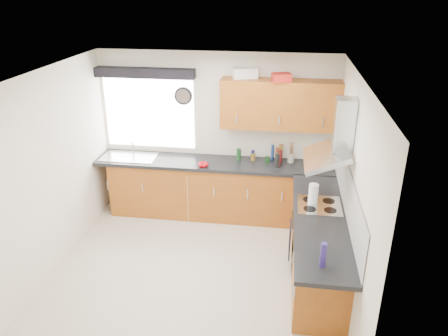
% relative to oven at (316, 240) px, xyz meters
% --- Properties ---
extents(ground_plane, '(3.60, 3.60, 0.00)m').
position_rel_oven_xyz_m(ground_plane, '(-1.50, -0.30, -0.42)').
color(ground_plane, beige).
extents(ceiling, '(3.60, 3.60, 0.02)m').
position_rel_oven_xyz_m(ceiling, '(-1.50, -0.30, 2.08)').
color(ceiling, white).
rests_on(ceiling, wall_back).
extents(wall_back, '(3.60, 0.02, 2.50)m').
position_rel_oven_xyz_m(wall_back, '(-1.50, 1.50, 0.82)').
color(wall_back, silver).
rests_on(wall_back, ground_plane).
extents(wall_front, '(3.60, 0.02, 2.50)m').
position_rel_oven_xyz_m(wall_front, '(-1.50, -2.10, 0.82)').
color(wall_front, silver).
rests_on(wall_front, ground_plane).
extents(wall_left, '(0.02, 3.60, 2.50)m').
position_rel_oven_xyz_m(wall_left, '(-3.30, -0.30, 0.82)').
color(wall_left, silver).
rests_on(wall_left, ground_plane).
extents(wall_right, '(0.02, 3.60, 2.50)m').
position_rel_oven_xyz_m(wall_right, '(0.30, -0.30, 0.82)').
color(wall_right, silver).
rests_on(wall_right, ground_plane).
extents(window, '(1.40, 0.02, 1.10)m').
position_rel_oven_xyz_m(window, '(-2.55, 1.49, 1.12)').
color(window, white).
rests_on(window, wall_back).
extents(window_blind, '(1.50, 0.18, 0.14)m').
position_rel_oven_xyz_m(window_blind, '(-2.55, 1.40, 1.76)').
color(window_blind, black).
rests_on(window_blind, wall_back).
extents(splashback, '(0.01, 3.00, 0.54)m').
position_rel_oven_xyz_m(splashback, '(0.29, 0.00, 0.75)').
color(splashback, white).
rests_on(splashback, wall_right).
extents(base_cab_back, '(3.00, 0.58, 0.86)m').
position_rel_oven_xyz_m(base_cab_back, '(-1.60, 1.21, 0.01)').
color(base_cab_back, brown).
rests_on(base_cab_back, ground_plane).
extents(base_cab_corner, '(0.60, 0.60, 0.86)m').
position_rel_oven_xyz_m(base_cab_corner, '(0.00, 1.20, 0.01)').
color(base_cab_corner, brown).
rests_on(base_cab_corner, ground_plane).
extents(base_cab_right, '(0.58, 2.10, 0.86)m').
position_rel_oven_xyz_m(base_cab_right, '(0.01, -0.15, 0.01)').
color(base_cab_right, brown).
rests_on(base_cab_right, ground_plane).
extents(worktop_back, '(3.60, 0.62, 0.05)m').
position_rel_oven_xyz_m(worktop_back, '(-1.50, 1.20, 0.46)').
color(worktop_back, black).
rests_on(worktop_back, base_cab_back).
extents(worktop_right, '(0.62, 2.42, 0.05)m').
position_rel_oven_xyz_m(worktop_right, '(0.00, -0.30, 0.46)').
color(worktop_right, black).
rests_on(worktop_right, base_cab_right).
extents(sink, '(0.84, 0.46, 0.10)m').
position_rel_oven_xyz_m(sink, '(-2.83, 1.20, 0.52)').
color(sink, silver).
rests_on(sink, worktop_back).
extents(oven, '(0.56, 0.58, 0.85)m').
position_rel_oven_xyz_m(oven, '(0.00, 0.00, 0.00)').
color(oven, black).
rests_on(oven, ground_plane).
extents(hob_plate, '(0.52, 0.52, 0.01)m').
position_rel_oven_xyz_m(hob_plate, '(0.00, 0.00, 0.49)').
color(hob_plate, silver).
rests_on(hob_plate, worktop_right).
extents(extractor_hood, '(0.52, 0.78, 0.66)m').
position_rel_oven_xyz_m(extractor_hood, '(0.10, -0.00, 1.34)').
color(extractor_hood, silver).
rests_on(extractor_hood, wall_right).
extents(upper_cabinets, '(1.70, 0.35, 0.70)m').
position_rel_oven_xyz_m(upper_cabinets, '(-0.55, 1.32, 1.38)').
color(upper_cabinets, brown).
rests_on(upper_cabinets, wall_back).
extents(washing_machine, '(0.62, 0.60, 0.77)m').
position_rel_oven_xyz_m(washing_machine, '(-2.06, 1.22, -0.04)').
color(washing_machine, white).
rests_on(washing_machine, ground_plane).
extents(wall_clock, '(0.27, 0.04, 0.27)m').
position_rel_oven_xyz_m(wall_clock, '(-2.00, 1.46, 1.41)').
color(wall_clock, black).
rests_on(wall_clock, wall_back).
extents(casserole, '(0.41, 0.35, 0.14)m').
position_rel_oven_xyz_m(casserole, '(-1.08, 1.42, 1.80)').
color(casserole, white).
rests_on(casserole, upper_cabinets).
extents(storage_box, '(0.29, 0.26, 0.11)m').
position_rel_oven_xyz_m(storage_box, '(-0.55, 1.22, 1.78)').
color(storage_box, '#AD1E15').
rests_on(storage_box, upper_cabinets).
extents(utensil_pot, '(0.12, 0.12, 0.13)m').
position_rel_oven_xyz_m(utensil_pot, '(-0.35, 1.34, 0.55)').
color(utensil_pot, gray).
rests_on(utensil_pot, worktop_back).
extents(kitchen_roll, '(0.12, 0.12, 0.25)m').
position_rel_oven_xyz_m(kitchen_roll, '(-0.08, 0.06, 0.61)').
color(kitchen_roll, white).
rests_on(kitchen_roll, worktop_right).
extents(tomato_cluster, '(0.17, 0.17, 0.06)m').
position_rel_oven_xyz_m(tomato_cluster, '(-1.62, 1.00, 0.52)').
color(tomato_cluster, '#BA050E').
rests_on(tomato_cluster, worktop_back).
extents(jar_0, '(0.05, 0.05, 0.15)m').
position_rel_oven_xyz_m(jar_0, '(-0.92, 1.38, 0.56)').
color(jar_0, '#16184D').
rests_on(jar_0, worktop_back).
extents(jar_1, '(0.06, 0.06, 0.25)m').
position_rel_oven_xyz_m(jar_1, '(-0.51, 1.40, 0.61)').
color(jar_1, brown).
rests_on(jar_1, worktop_back).
extents(jar_2, '(0.07, 0.07, 0.10)m').
position_rel_oven_xyz_m(jar_2, '(-0.92, 1.35, 0.54)').
color(jar_2, brown).
rests_on(jar_2, worktop_back).
extents(jar_3, '(0.07, 0.07, 0.10)m').
position_rel_oven_xyz_m(jar_3, '(-0.70, 1.28, 0.53)').
color(jar_3, '#133715').
rests_on(jar_3, worktop_back).
extents(jar_4, '(0.05, 0.05, 0.20)m').
position_rel_oven_xyz_m(jar_4, '(-0.55, 1.19, 0.58)').
color(jar_4, olive).
rests_on(jar_4, worktop_back).
extents(jar_5, '(0.07, 0.07, 0.18)m').
position_rel_oven_xyz_m(jar_5, '(-1.14, 1.32, 0.58)').
color(jar_5, '#17411C').
rests_on(jar_5, worktop_back).
extents(jar_6, '(0.05, 0.05, 0.24)m').
position_rel_oven_xyz_m(jar_6, '(-0.56, 1.29, 0.61)').
color(jar_6, maroon).
rests_on(jar_6, worktop_back).
extents(jar_7, '(0.04, 0.04, 0.25)m').
position_rel_oven_xyz_m(jar_7, '(-0.63, 1.38, 0.61)').
color(jar_7, navy).
rests_on(jar_7, worktop_back).
extents(jar_8, '(0.06, 0.06, 0.21)m').
position_rel_oven_xyz_m(jar_8, '(-0.55, 1.12, 0.59)').
color(jar_8, black).
rests_on(jar_8, worktop_back).
extents(jar_9, '(0.07, 0.07, 0.19)m').
position_rel_oven_xyz_m(jar_9, '(-0.51, 1.31, 0.58)').
color(jar_9, '#521113').
rests_on(jar_9, worktop_back).
extents(jar_10, '(0.04, 0.04, 0.19)m').
position_rel_oven_xyz_m(jar_10, '(-0.53, 1.15, 0.58)').
color(jar_10, '#4D1B20').
rests_on(jar_10, worktop_back).
extents(bottle_0, '(0.06, 0.06, 0.26)m').
position_rel_oven_xyz_m(bottle_0, '(-0.04, -1.23, 0.61)').
color(bottle_0, navy).
rests_on(bottle_0, worktop_right).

